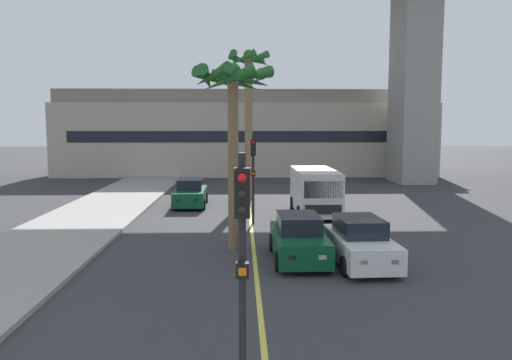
{
  "coord_description": "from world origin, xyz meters",
  "views": [
    {
      "loc": [
        -0.46,
        -1.38,
        4.61
      ],
      "look_at": [
        0.0,
        14.0,
        2.93
      ],
      "focal_mm": 35.2,
      "sensor_mm": 36.0,
      "label": 1
    }
  ],
  "objects_px": {
    "car_queue_third": "(360,243)",
    "palm_tree_near_median": "(232,99)",
    "traffic_light_median_near": "(242,249)",
    "car_queue_second": "(190,194)",
    "car_queue_front": "(299,239)",
    "traffic_light_median_far": "(253,167)",
    "palm_tree_mid_median": "(249,92)",
    "delivery_van": "(315,191)"
  },
  "relations": [
    {
      "from": "traffic_light_median_near",
      "to": "palm_tree_near_median",
      "type": "distance_m",
      "value": 11.19
    },
    {
      "from": "car_queue_third",
      "to": "delivery_van",
      "type": "xyz_separation_m",
      "value": [
        -0.16,
        9.17,
        0.57
      ]
    },
    {
      "from": "car_queue_front",
      "to": "palm_tree_mid_median",
      "type": "distance_m",
      "value": 15.46
    },
    {
      "from": "car_queue_front",
      "to": "traffic_light_median_near",
      "type": "relative_size",
      "value": 0.98
    },
    {
      "from": "traffic_light_median_far",
      "to": "palm_tree_near_median",
      "type": "xyz_separation_m",
      "value": [
        -0.87,
        -4.79,
        2.85
      ]
    },
    {
      "from": "car_queue_front",
      "to": "delivery_van",
      "type": "height_order",
      "value": "delivery_van"
    },
    {
      "from": "delivery_van",
      "to": "traffic_light_median_far",
      "type": "height_order",
      "value": "traffic_light_median_far"
    },
    {
      "from": "traffic_light_median_far",
      "to": "car_queue_front",
      "type": "bearing_deg",
      "value": -77.39
    },
    {
      "from": "delivery_van",
      "to": "car_queue_second",
      "type": "bearing_deg",
      "value": 154.71
    },
    {
      "from": "delivery_van",
      "to": "palm_tree_near_median",
      "type": "xyz_separation_m",
      "value": [
        -4.09,
        -7.03,
        4.28
      ]
    },
    {
      "from": "palm_tree_near_median",
      "to": "traffic_light_median_far",
      "type": "bearing_deg",
      "value": 79.74
    },
    {
      "from": "car_queue_front",
      "to": "delivery_van",
      "type": "bearing_deg",
      "value": 78.02
    },
    {
      "from": "traffic_light_median_near",
      "to": "palm_tree_mid_median",
      "type": "xyz_separation_m",
      "value": [
        0.48,
        23.51,
        3.9
      ]
    },
    {
      "from": "car_queue_second",
      "to": "palm_tree_near_median",
      "type": "bearing_deg",
      "value": -75.68
    },
    {
      "from": "traffic_light_median_far",
      "to": "palm_tree_near_median",
      "type": "distance_m",
      "value": 5.64
    },
    {
      "from": "traffic_light_median_near",
      "to": "palm_tree_near_median",
      "type": "height_order",
      "value": "palm_tree_near_median"
    },
    {
      "from": "car_queue_second",
      "to": "palm_tree_mid_median",
      "type": "xyz_separation_m",
      "value": [
        3.39,
        2.5,
        5.9
      ]
    },
    {
      "from": "car_queue_front",
      "to": "car_queue_second",
      "type": "xyz_separation_m",
      "value": [
        -4.88,
        11.72,
        0.0
      ]
    },
    {
      "from": "car_queue_front",
      "to": "palm_tree_near_median",
      "type": "xyz_separation_m",
      "value": [
        -2.28,
        1.53,
        4.84
      ]
    },
    {
      "from": "car_queue_third",
      "to": "traffic_light_median_far",
      "type": "height_order",
      "value": "traffic_light_median_far"
    },
    {
      "from": "traffic_light_median_far",
      "to": "palm_tree_mid_median",
      "type": "relative_size",
      "value": 0.46
    },
    {
      "from": "car_queue_second",
      "to": "car_queue_front",
      "type": "bearing_deg",
      "value": -67.38
    },
    {
      "from": "delivery_van",
      "to": "palm_tree_near_median",
      "type": "bearing_deg",
      "value": -120.23
    },
    {
      "from": "delivery_van",
      "to": "palm_tree_mid_median",
      "type": "height_order",
      "value": "palm_tree_mid_median"
    },
    {
      "from": "car_queue_third",
      "to": "delivery_van",
      "type": "height_order",
      "value": "delivery_van"
    },
    {
      "from": "car_queue_second",
      "to": "car_queue_third",
      "type": "xyz_separation_m",
      "value": [
        6.85,
        -12.33,
        0.0
      ]
    },
    {
      "from": "car_queue_front",
      "to": "car_queue_second",
      "type": "bearing_deg",
      "value": 112.62
    },
    {
      "from": "car_queue_second",
      "to": "delivery_van",
      "type": "relative_size",
      "value": 0.78
    },
    {
      "from": "delivery_van",
      "to": "car_queue_front",
      "type": "bearing_deg",
      "value": -101.98
    },
    {
      "from": "car_queue_third",
      "to": "car_queue_second",
      "type": "bearing_deg",
      "value": 119.06
    },
    {
      "from": "car_queue_front",
      "to": "car_queue_third",
      "type": "relative_size",
      "value": 0.99
    },
    {
      "from": "car_queue_third",
      "to": "palm_tree_near_median",
      "type": "height_order",
      "value": "palm_tree_near_median"
    },
    {
      "from": "delivery_van",
      "to": "palm_tree_near_median",
      "type": "height_order",
      "value": "palm_tree_near_median"
    },
    {
      "from": "car_queue_front",
      "to": "car_queue_third",
      "type": "distance_m",
      "value": 2.07
    },
    {
      "from": "traffic_light_median_far",
      "to": "palm_tree_mid_median",
      "type": "bearing_deg",
      "value": 90.54
    },
    {
      "from": "car_queue_second",
      "to": "traffic_light_median_near",
      "type": "distance_m",
      "value": 21.31
    },
    {
      "from": "traffic_light_median_near",
      "to": "car_queue_front",
      "type": "bearing_deg",
      "value": 78.08
    },
    {
      "from": "palm_tree_mid_median",
      "to": "car_queue_second",
      "type": "bearing_deg",
      "value": -143.64
    },
    {
      "from": "palm_tree_near_median",
      "to": "palm_tree_mid_median",
      "type": "relative_size",
      "value": 0.75
    },
    {
      "from": "car_queue_second",
      "to": "palm_tree_near_median",
      "type": "xyz_separation_m",
      "value": [
        2.6,
        -10.19,
        4.84
      ]
    },
    {
      "from": "car_queue_second",
      "to": "traffic_light_median_far",
      "type": "bearing_deg",
      "value": -57.29
    },
    {
      "from": "car_queue_second",
      "to": "traffic_light_median_near",
      "type": "xyz_separation_m",
      "value": [
        2.92,
        -21.01,
        1.99
      ]
    }
  ]
}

